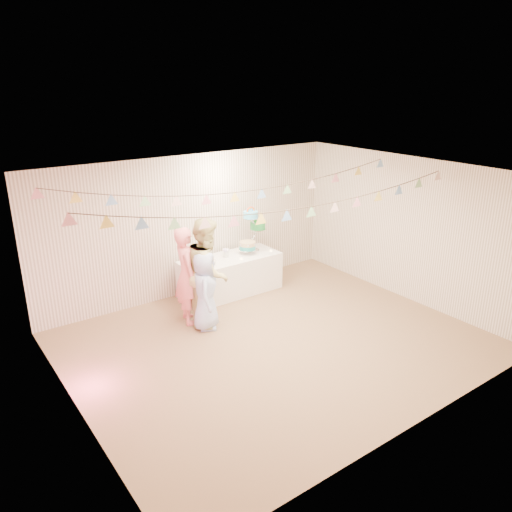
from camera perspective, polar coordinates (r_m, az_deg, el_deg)
floor at (r=7.85m, az=2.27°, el=-9.84°), size 6.00×6.00×0.00m
ceiling at (r=6.95m, az=2.56°, el=9.16°), size 6.00×6.00×0.00m
back_wall at (r=9.29m, az=-7.17°, el=3.50°), size 6.00×6.00×0.00m
front_wall at (r=5.72m, az=18.20°, el=-8.06°), size 6.00×6.00×0.00m
left_wall at (r=6.07m, az=-20.66°, el=-6.73°), size 5.00×5.00×0.00m
right_wall at (r=9.37m, az=17.02°, el=2.91°), size 5.00×5.00×0.00m
table at (r=9.43m, az=-2.94°, el=-2.19°), size 1.91×0.76×0.71m
cake_stand at (r=9.49m, az=-0.40°, el=3.16°), size 0.74×0.44×0.83m
cake_bottom at (r=9.46m, az=-0.93°, el=1.01°), size 0.31×0.31×0.15m
cake_middle at (r=9.68m, az=0.16°, el=3.13°), size 0.27×0.27×0.22m
cake_top_tier at (r=9.37m, az=-0.60°, el=4.29°), size 0.25×0.25×0.19m
platter at (r=8.99m, az=-5.58°, el=-0.62°), size 0.32×0.32×0.02m
posy at (r=9.27m, az=-3.47°, el=0.58°), size 0.15×0.15×0.17m
person_adult_a at (r=8.23m, az=-7.92°, el=-2.20°), size 0.52×0.68×1.65m
person_adult_b at (r=8.17m, az=-5.54°, el=-1.74°), size 1.06×1.10×1.79m
person_child at (r=8.05m, az=-5.84°, el=-3.96°), size 0.69×0.76×1.31m
bunting_back at (r=7.87m, az=-2.49°, el=8.56°), size 5.60×1.10×0.40m
bunting_front at (r=6.85m, az=3.57°, el=6.60°), size 5.60×0.90×0.36m
tealight_0 at (r=8.79m, az=-6.82°, el=-1.36°), size 0.04×0.04×0.03m
tealight_1 at (r=9.27m, az=-5.40°, el=-0.18°), size 0.04×0.04×0.03m
tealight_2 at (r=9.17m, az=-1.71°, el=-0.31°), size 0.04×0.04×0.03m
tealight_3 at (r=9.65m, az=-1.95°, el=0.72°), size 0.04×0.04×0.03m
tealight_4 at (r=9.60m, az=1.71°, el=0.62°), size 0.04×0.04×0.03m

